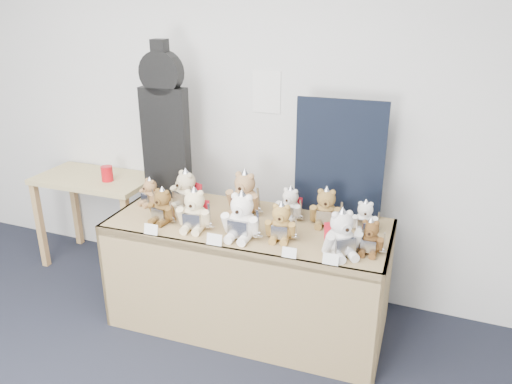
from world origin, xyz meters
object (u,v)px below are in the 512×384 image
at_px(teddy_back_centre_right, 290,205).
at_px(teddy_back_right, 326,209).
at_px(teddy_front_left, 195,211).
at_px(teddy_back_end, 365,218).
at_px(side_table, 96,191).
at_px(red_cup, 107,174).
at_px(teddy_back_far_left, 150,193).
at_px(teddy_back_centre_left, 244,195).
at_px(teddy_back_left, 186,192).
at_px(guitar_case, 165,123).
at_px(teddy_front_end, 370,238).
at_px(teddy_front_far_right, 341,235).
at_px(teddy_front_far_left, 163,207).
at_px(teddy_front_centre, 242,218).
at_px(teddy_front_right, 281,223).
at_px(display_table, 245,250).

distance_m(teddy_back_centre_right, teddy_back_right, 0.24).
distance_m(teddy_front_left, teddy_back_end, 1.07).
bearing_deg(side_table, red_cup, -14.93).
bearing_deg(teddy_back_far_left, teddy_back_centre_left, 31.64).
bearing_deg(teddy_back_left, teddy_back_centre_left, 33.59).
relative_size(side_table, guitar_case, 0.85).
height_order(guitar_case, teddy_back_far_left, guitar_case).
bearing_deg(teddy_back_centre_left, red_cup, 176.92).
height_order(teddy_front_end, teddy_back_left, teddy_back_left).
xyz_separation_m(side_table, teddy_front_far_right, (2.14, -0.52, 0.23)).
distance_m(teddy_front_left, teddy_back_centre_left, 0.40).
distance_m(teddy_front_left, teddy_back_left, 0.35).
relative_size(side_table, teddy_back_centre_right, 3.84).
height_order(side_table, teddy_back_left, teddy_back_left).
relative_size(teddy_front_far_left, teddy_back_end, 1.15).
bearing_deg(teddy_front_far_left, teddy_back_left, 89.80).
bearing_deg(side_table, teddy_back_centre_right, -6.62).
distance_m(side_table, teddy_back_end, 2.22).
xyz_separation_m(teddy_back_left, teddy_back_right, (0.97, 0.09, -0.01)).
bearing_deg(teddy_front_centre, teddy_front_far_right, -0.17).
bearing_deg(teddy_front_left, teddy_front_right, -1.55).
relative_size(display_table, teddy_back_right, 6.68).
xyz_separation_m(side_table, teddy_front_left, (1.20, -0.52, 0.23)).
xyz_separation_m(teddy_front_end, teddy_back_right, (-0.33, 0.28, 0.02)).
height_order(side_table, teddy_front_centre, teddy_front_centre).
bearing_deg(teddy_front_end, teddy_back_centre_left, 161.39).
xyz_separation_m(teddy_back_left, teddy_back_centre_right, (0.73, 0.09, -0.02)).
bearing_deg(side_table, teddy_front_centre, -20.46).
distance_m(teddy_front_centre, teddy_back_right, 0.57).
distance_m(teddy_front_right, teddy_back_centre_left, 0.46).
bearing_deg(red_cup, teddy_back_end, -3.22).
height_order(teddy_back_left, teddy_back_right, teddy_back_left).
bearing_deg(teddy_back_end, teddy_front_left, -169.96).
bearing_deg(teddy_back_centre_left, guitar_case, 175.17).
distance_m(teddy_front_far_left, teddy_back_right, 1.06).
height_order(teddy_back_centre_right, teddy_back_far_left, teddy_back_centre_right).
xyz_separation_m(side_table, teddy_back_centre_left, (1.40, -0.17, 0.24)).
bearing_deg(teddy_back_centre_left, teddy_back_centre_right, 6.46).
bearing_deg(teddy_back_centre_left, teddy_front_end, -13.25).
distance_m(display_table, teddy_back_right, 0.59).
bearing_deg(teddy_back_right, side_table, 166.29).
distance_m(teddy_front_end, teddy_back_end, 0.29).
height_order(guitar_case, teddy_back_centre_left, guitar_case).
bearing_deg(teddy_front_far_left, teddy_back_centre_right, 31.31).
distance_m(side_table, teddy_back_centre_left, 1.43).
bearing_deg(teddy_back_left, teddy_front_far_left, -73.67).
xyz_separation_m(teddy_front_far_left, teddy_front_end, (1.33, 0.07, -0.01)).
xyz_separation_m(teddy_front_centre, teddy_back_centre_right, (0.19, 0.37, -0.03)).
relative_size(teddy_front_far_left, teddy_back_centre_left, 0.78).
relative_size(red_cup, teddy_back_centre_left, 0.36).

